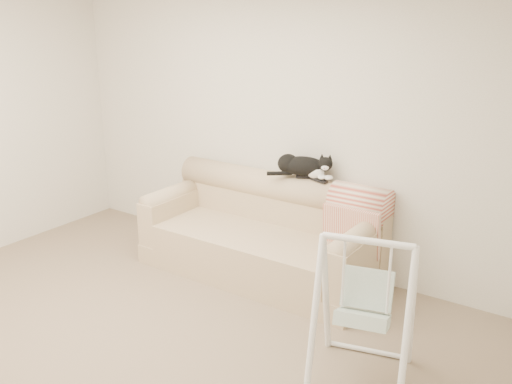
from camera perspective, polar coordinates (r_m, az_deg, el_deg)
ground_plane at (r=4.38m, az=-11.99°, el=-15.11°), size 5.00×5.00×0.00m
room_shell at (r=3.78m, az=-13.47°, el=4.71°), size 5.04×4.04×2.60m
sofa at (r=5.29m, az=0.70°, el=-4.39°), size 2.20×0.93×0.90m
remote_a at (r=5.16m, az=5.03°, el=1.54°), size 0.18×0.12×0.03m
remote_b at (r=5.07m, az=6.33°, el=1.17°), size 0.18×0.09×0.02m
tuxedo_cat at (r=5.14m, az=4.75°, el=2.60°), size 0.58×0.37×0.24m
throw_blanket at (r=4.97m, az=10.30°, el=-1.58°), size 0.51×0.38×0.58m
baby_swing at (r=3.81m, az=10.75°, el=-11.53°), size 0.76×0.79×1.02m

